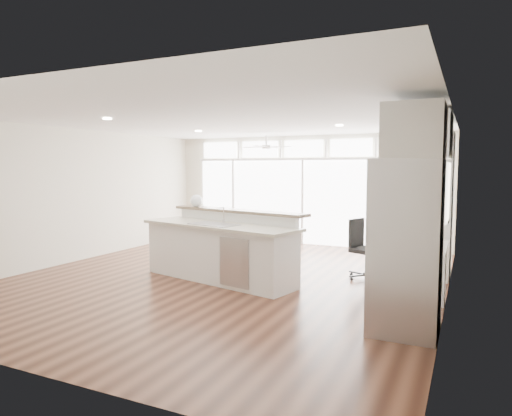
% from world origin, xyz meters
% --- Properties ---
extents(floor, '(7.00, 8.00, 0.02)m').
position_xyz_m(floor, '(0.00, 0.00, -0.01)').
color(floor, '#3B1C12').
rests_on(floor, ground).
extents(ceiling, '(7.00, 8.00, 0.02)m').
position_xyz_m(ceiling, '(0.00, 0.00, 2.70)').
color(ceiling, white).
rests_on(ceiling, wall_back).
extents(wall_back, '(7.00, 0.04, 2.70)m').
position_xyz_m(wall_back, '(0.00, 4.00, 1.35)').
color(wall_back, beige).
rests_on(wall_back, floor).
extents(wall_front, '(7.00, 0.04, 2.70)m').
position_xyz_m(wall_front, '(0.00, -4.00, 1.35)').
color(wall_front, beige).
rests_on(wall_front, floor).
extents(wall_left, '(0.04, 8.00, 2.70)m').
position_xyz_m(wall_left, '(-3.50, 0.00, 1.35)').
color(wall_left, beige).
rests_on(wall_left, floor).
extents(wall_right, '(0.04, 8.00, 2.70)m').
position_xyz_m(wall_right, '(3.50, 0.00, 1.35)').
color(wall_right, beige).
rests_on(wall_right, floor).
extents(glass_wall, '(5.80, 0.06, 2.08)m').
position_xyz_m(glass_wall, '(0.00, 3.94, 1.05)').
color(glass_wall, white).
rests_on(glass_wall, wall_back).
extents(transom_row, '(5.90, 0.06, 0.40)m').
position_xyz_m(transom_row, '(0.00, 3.94, 2.38)').
color(transom_row, white).
rests_on(transom_row, wall_back).
extents(desk_window, '(0.04, 0.85, 0.85)m').
position_xyz_m(desk_window, '(3.46, 0.30, 1.55)').
color(desk_window, silver).
rests_on(desk_window, wall_right).
extents(ceiling_fan, '(1.16, 1.16, 0.32)m').
position_xyz_m(ceiling_fan, '(-0.50, 2.80, 2.48)').
color(ceiling_fan, silver).
rests_on(ceiling_fan, ceiling).
extents(recessed_lights, '(3.40, 3.00, 0.02)m').
position_xyz_m(recessed_lights, '(0.00, 0.20, 2.68)').
color(recessed_lights, white).
rests_on(recessed_lights, ceiling).
extents(oven_cabinet, '(0.64, 1.20, 2.50)m').
position_xyz_m(oven_cabinet, '(3.17, 1.80, 1.25)').
color(oven_cabinet, white).
rests_on(oven_cabinet, floor).
extents(desk_nook, '(0.72, 1.30, 0.76)m').
position_xyz_m(desk_nook, '(3.13, 0.30, 0.38)').
color(desk_nook, white).
rests_on(desk_nook, floor).
extents(upper_cabinets, '(0.64, 1.30, 0.64)m').
position_xyz_m(upper_cabinets, '(3.17, 0.30, 2.35)').
color(upper_cabinets, white).
rests_on(upper_cabinets, wall_right).
extents(refrigerator, '(0.76, 0.90, 2.00)m').
position_xyz_m(refrigerator, '(3.11, -1.35, 1.00)').
color(refrigerator, '#ADADB1').
rests_on(refrigerator, floor).
extents(fridge_cabinet, '(0.64, 0.90, 0.60)m').
position_xyz_m(fridge_cabinet, '(3.17, -1.35, 2.30)').
color(fridge_cabinet, white).
rests_on(fridge_cabinet, wall_right).
extents(framed_photos, '(0.06, 0.22, 0.80)m').
position_xyz_m(framed_photos, '(3.46, 0.92, 1.40)').
color(framed_photos, black).
rests_on(framed_photos, wall_right).
extents(kitchen_island, '(3.13, 1.77, 1.17)m').
position_xyz_m(kitchen_island, '(-0.05, -0.18, 0.59)').
color(kitchen_island, white).
rests_on(kitchen_island, floor).
extents(rug, '(0.85, 0.65, 0.01)m').
position_xyz_m(rug, '(2.73, 0.68, 0.01)').
color(rug, '#352211').
rests_on(rug, floor).
extents(office_chair, '(0.67, 0.65, 1.01)m').
position_xyz_m(office_chair, '(2.19, 0.96, 0.51)').
color(office_chair, black).
rests_on(office_chair, floor).
extents(fishbowl, '(0.27, 0.27, 0.23)m').
position_xyz_m(fishbowl, '(-0.88, 0.44, 1.29)').
color(fishbowl, white).
rests_on(fishbowl, kitchen_island).
extents(monitor, '(0.18, 0.54, 0.44)m').
position_xyz_m(monitor, '(3.05, 0.30, 0.98)').
color(monitor, black).
rests_on(monitor, desk_nook).
extents(keyboard, '(0.16, 0.31, 0.01)m').
position_xyz_m(keyboard, '(2.88, 0.30, 0.77)').
color(keyboard, white).
rests_on(keyboard, desk_nook).
extents(potted_plant, '(0.30, 0.33, 0.25)m').
position_xyz_m(potted_plant, '(3.17, 1.80, 2.62)').
color(potted_plant, '#2E5223').
rests_on(potted_plant, oven_cabinet).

